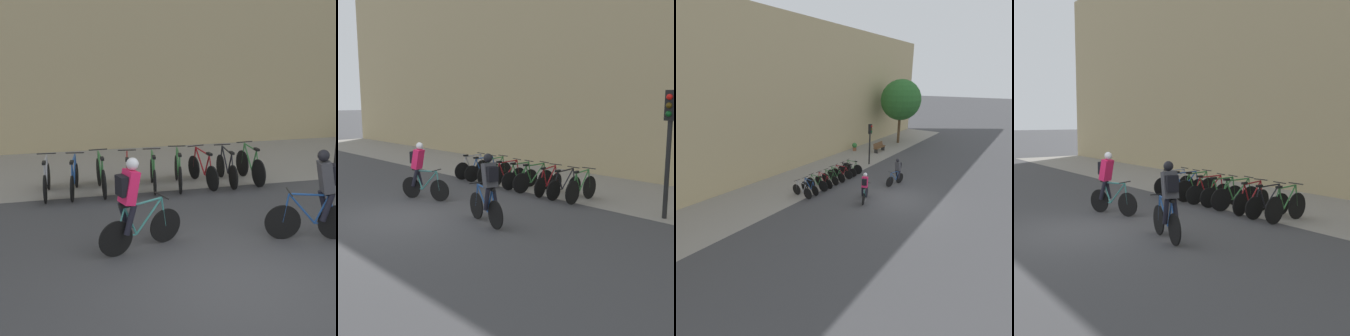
% 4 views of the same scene
% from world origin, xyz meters
% --- Properties ---
extents(ground, '(200.00, 200.00, 0.00)m').
position_xyz_m(ground, '(0.00, 0.00, 0.00)').
color(ground, '#3D3D3F').
extents(kerb_strip, '(44.00, 4.50, 0.01)m').
position_xyz_m(kerb_strip, '(0.00, 6.75, 0.00)').
color(kerb_strip, gray).
rests_on(kerb_strip, ground).
extents(building_facade, '(44.00, 0.60, 10.96)m').
position_xyz_m(building_facade, '(0.00, 9.30, 5.48)').
color(building_facade, tan).
rests_on(building_facade, ground).
extents(cyclist_pink, '(1.62, 0.71, 1.77)m').
position_xyz_m(cyclist_pink, '(-1.50, 1.44, 0.95)').
color(cyclist_pink, black).
rests_on(cyclist_pink, ground).
extents(cyclist_grey, '(1.68, 0.57, 1.79)m').
position_xyz_m(cyclist_grey, '(2.04, 1.17, 0.95)').
color(cyclist_grey, black).
rests_on(cyclist_grey, ground).
extents(parked_bike_0, '(0.46, 1.65, 0.97)m').
position_xyz_m(parked_bike_0, '(-3.11, 4.80, 0.40)').
color(parked_bike_0, black).
rests_on(parked_bike_0, ground).
extents(parked_bike_1, '(0.46, 1.64, 0.94)m').
position_xyz_m(parked_bike_1, '(-2.45, 4.80, 0.38)').
color(parked_bike_1, black).
rests_on(parked_bike_1, ground).
extents(parked_bike_2, '(0.46, 1.75, 0.99)m').
position_xyz_m(parked_bike_2, '(-1.80, 4.80, 0.42)').
color(parked_bike_2, black).
rests_on(parked_bike_2, ground).
extents(parked_bike_3, '(0.46, 1.66, 0.94)m').
position_xyz_m(parked_bike_3, '(-1.14, 4.80, 0.38)').
color(parked_bike_3, black).
rests_on(parked_bike_3, ground).
extents(parked_bike_4, '(0.46, 1.58, 0.95)m').
position_xyz_m(parked_bike_4, '(-0.49, 4.80, 0.38)').
color(parked_bike_4, black).
rests_on(parked_bike_4, ground).
extents(parked_bike_5, '(0.46, 1.72, 0.97)m').
position_xyz_m(parked_bike_5, '(0.17, 4.80, 0.40)').
color(parked_bike_5, black).
rests_on(parked_bike_5, ground).
extents(parked_bike_6, '(0.48, 1.67, 0.95)m').
position_xyz_m(parked_bike_6, '(0.82, 4.80, 0.39)').
color(parked_bike_6, black).
rests_on(parked_bike_6, ground).
extents(parked_bike_7, '(0.46, 1.66, 0.95)m').
position_xyz_m(parked_bike_7, '(1.47, 4.80, 0.39)').
color(parked_bike_7, black).
rests_on(parked_bike_7, ground).
extents(parked_bike_8, '(0.46, 1.67, 0.99)m').
position_xyz_m(parked_bike_8, '(2.13, 4.80, 0.42)').
color(parked_bike_8, black).
rests_on(parked_bike_8, ground).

